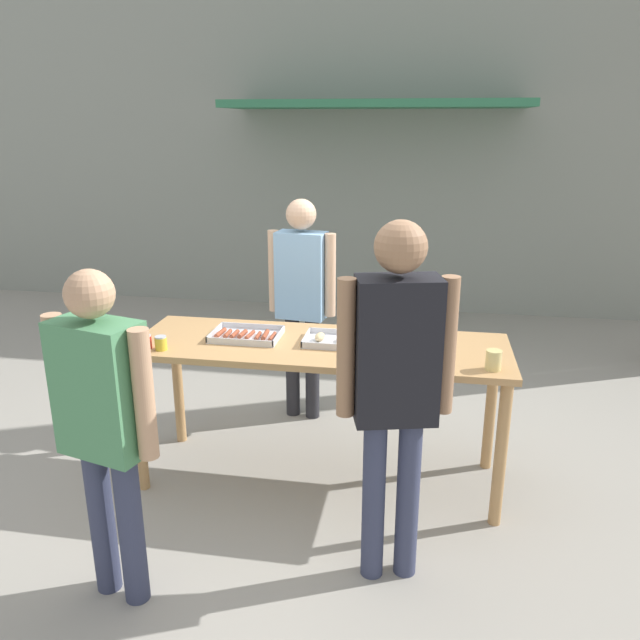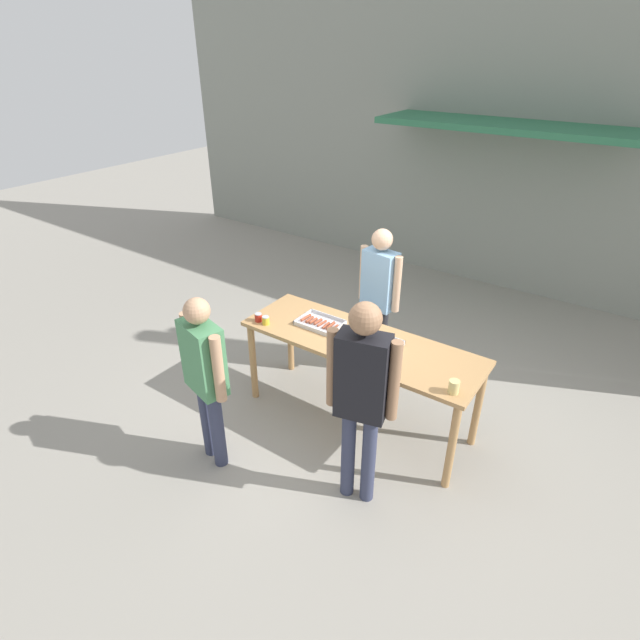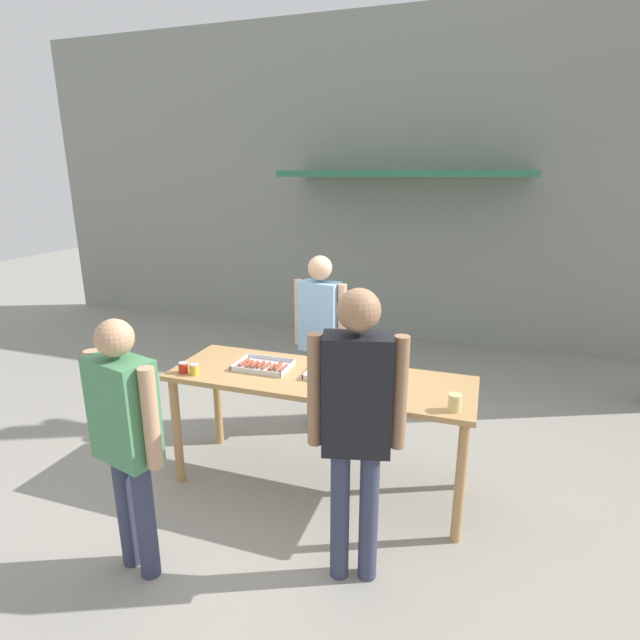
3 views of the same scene
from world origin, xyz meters
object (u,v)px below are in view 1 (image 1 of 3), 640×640
(person_server_behind_table, at_px, (302,289))
(person_customer_with_cup, at_px, (396,373))
(condiment_jar_mustard, at_px, (146,342))
(beer_cup, at_px, (493,360))
(person_customer_holding_hotdog, at_px, (103,413))
(food_tray_sausages, at_px, (246,336))
(food_tray_buns, at_px, (343,341))
(condiment_jar_ketchup, at_px, (161,343))

(person_server_behind_table, height_order, person_customer_with_cup, person_customer_with_cup)
(condiment_jar_mustard, height_order, beer_cup, beer_cup)
(condiment_jar_mustard, height_order, person_customer_holding_hotdog, person_customer_holding_hotdog)
(food_tray_sausages, bearing_deg, person_server_behind_table, 77.42)
(food_tray_sausages, distance_m, beer_cup, 1.51)
(food_tray_buns, distance_m, person_customer_with_cup, 0.95)
(food_tray_sausages, bearing_deg, food_tray_buns, 0.24)
(person_server_behind_table, bearing_deg, condiment_jar_mustard, -114.61)
(condiment_jar_ketchup, distance_m, person_customer_holding_hotdog, 0.94)
(food_tray_buns, distance_m, person_server_behind_table, 0.95)
(person_server_behind_table, bearing_deg, condiment_jar_ketchup, -110.80)
(food_tray_sausages, height_order, person_customer_holding_hotdog, person_customer_holding_hotdog)
(condiment_jar_ketchup, xyz_separation_m, person_customer_with_cup, (1.41, -0.56, 0.14))
(person_customer_holding_hotdog, bearing_deg, food_tray_buns, -111.74)
(food_tray_buns, bearing_deg, beer_cup, -18.21)
(food_tray_buns, height_order, person_customer_holding_hotdog, person_customer_holding_hotdog)
(person_customer_with_cup, bearing_deg, beer_cup, -145.07)
(condiment_jar_mustard, bearing_deg, person_customer_holding_hotdog, -76.18)
(food_tray_sausages, xyz_separation_m, person_customer_holding_hotdog, (-0.30, -1.23, 0.03))
(beer_cup, height_order, person_server_behind_table, person_server_behind_table)
(food_tray_sausages, xyz_separation_m, condiment_jar_mustard, (-0.54, -0.29, 0.03))
(food_tray_buns, bearing_deg, person_server_behind_table, 116.89)
(condiment_jar_mustard, distance_m, person_customer_holding_hotdog, 0.97)
(person_server_behind_table, height_order, person_customer_holding_hotdog, person_server_behind_table)
(condiment_jar_ketchup, relative_size, person_customer_with_cup, 0.05)
(person_server_behind_table, relative_size, person_customer_with_cup, 0.93)
(food_tray_buns, distance_m, person_customer_holding_hotdog, 1.54)
(food_tray_buns, xyz_separation_m, condiment_jar_ketchup, (-1.05, -0.30, 0.03))
(beer_cup, relative_size, person_customer_with_cup, 0.06)
(beer_cup, relative_size, person_server_behind_table, 0.07)
(condiment_jar_mustard, xyz_separation_m, condiment_jar_ketchup, (0.10, -0.01, 0.00))
(condiment_jar_mustard, bearing_deg, person_server_behind_table, 57.43)
(person_server_behind_table, bearing_deg, person_customer_holding_hotdog, -95.43)
(food_tray_buns, bearing_deg, condiment_jar_ketchup, -164.19)
(condiment_jar_ketchup, bearing_deg, beer_cup, 0.38)
(beer_cup, bearing_deg, food_tray_sausages, 169.20)
(condiment_jar_mustard, bearing_deg, food_tray_sausages, 28.42)
(food_tray_buns, xyz_separation_m, person_server_behind_table, (-0.43, 0.84, 0.08))
(condiment_jar_ketchup, distance_m, beer_cup, 1.92)
(food_tray_sausages, relative_size, condiment_jar_mustard, 5.05)
(condiment_jar_ketchup, bearing_deg, person_customer_holding_hotdog, -81.97)
(condiment_jar_ketchup, height_order, person_server_behind_table, person_server_behind_table)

